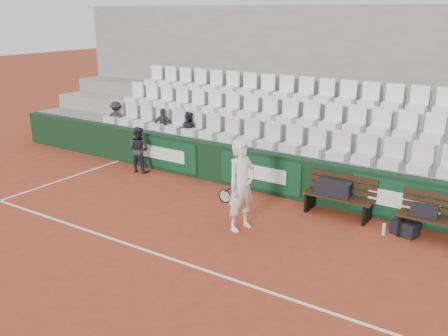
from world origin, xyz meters
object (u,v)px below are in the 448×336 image
Objects in this scene: spectator_a at (115,104)px; tennis_player at (241,186)px; ball_kid at (139,149)px; bench_left at (338,206)px; bench_right at (437,230)px; sports_bag_left at (333,188)px; water_bottle_near at (306,206)px; water_bottle_far at (384,229)px; sports_bag_right at (424,211)px; spectator_c at (188,115)px; sports_bag_ground at (405,228)px; spectator_b at (163,111)px.

tennis_player is at bearing 135.28° from spectator_a.
bench_left is at bearing 173.91° from ball_kid.
sports_bag_left reaches higher than bench_right.
spectator_a reaches higher than water_bottle_near.
water_bottle_far is 6.87m from ball_kid.
spectator_a is (-9.32, 1.10, 0.97)m from sports_bag_right.
spectator_c reaches higher than sports_bag_left.
water_bottle_far is (-0.92, -0.31, -0.10)m from bench_right.
spectator_b reaches higher than sports_bag_ground.
spectator_a is at bearing 170.89° from water_bottle_far.
water_bottle_near is 0.23× the size of spectator_b.
sports_bag_right reaches higher than water_bottle_near.
bench_right is at bearing 25.11° from tennis_player.
ball_kid is at bearing 179.40° from sports_bag_right.
bench_left is 0.69m from water_bottle_near.
spectator_a is at bearing 170.71° from water_bottle_near.
sports_bag_right is 7.49m from ball_kid.
water_bottle_far is at bearing 170.15° from ball_kid.
sports_bag_right is (1.78, -0.15, 0.34)m from bench_left.
ball_kid is 2.29m from spectator_a.
sports_bag_ground is 2.14m from water_bottle_near.
water_bottle_far is (-0.65, -0.29, -0.44)m from sports_bag_right.
water_bottle_near reaches higher than water_bottle_far.
bench_right is 9.74m from spectator_a.
water_bottle_near is 1.81m from water_bottle_far.
sports_bag_left is at bearing 53.53° from tennis_player.
spectator_a is (-6.88, 1.13, 1.41)m from water_bottle_near.
water_bottle_far is 0.22× the size of spectator_a.
spectator_b is (-4.28, 2.69, 0.60)m from tennis_player.
ball_kid reaches higher than sports_bag_ground.
sports_bag_right is 9.44m from spectator_a.
spectator_c reaches higher than bench_right.
spectator_b is (-7.15, 1.16, 1.38)m from sports_bag_ground.
water_bottle_near is 5.08m from ball_kid.
sports_bag_right is 7.60m from spectator_b.
tennis_player reaches higher than sports_bag_right.
sports_bag_right is at bearing 151.38° from spectator_b.
sports_bag_right is 0.84m from water_bottle_far.
sports_bag_ground is at bearing 155.02° from spectator_c.
tennis_player reaches higher than water_bottle_far.
spectator_c is (2.78, 0.00, -0.01)m from spectator_a.
spectator_a reaches higher than bench_left.
water_bottle_far is at bearing 149.79° from spectator_a.
sports_bag_left is 2.16m from tennis_player.
spectator_b reaches higher than water_bottle_near.
sports_bag_left is 0.74m from water_bottle_near.
sports_bag_ground is (1.60, -0.19, -0.46)m from sports_bag_left.
spectator_b is (-6.80, 1.39, 1.41)m from water_bottle_far.
ball_kid is at bearing -179.33° from bench_left.
spectator_b reaches higher than tennis_player.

